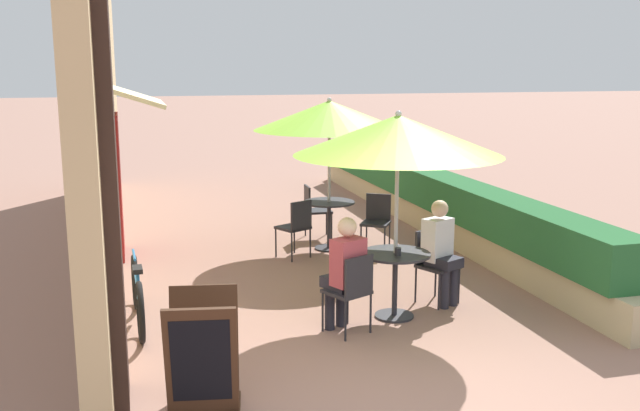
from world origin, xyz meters
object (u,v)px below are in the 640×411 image
(cafe_chair_mid_right, at_px, (296,224))
(bicycle_leaning, at_px, (138,295))
(coffee_cup_near, at_px, (398,252))
(patio_umbrella_mid, at_px, (329,115))
(cafe_chair_mid_back, at_px, (377,218))
(menu_board, at_px, (203,353))
(patio_umbrella_near, at_px, (398,135))
(cafe_chair_mid_left, at_px, (314,207))
(seated_patron_near_left, at_px, (441,248))
(cafe_chair_near_left, at_px, (433,260))
(seated_patron_near_right, at_px, (345,269))
(patio_table_mid, at_px, (329,214))
(patio_table_near, at_px, (395,270))
(cafe_chair_near_right, at_px, (352,287))

(cafe_chair_mid_right, height_order, bicycle_leaning, cafe_chair_mid_right)
(coffee_cup_near, distance_m, patio_umbrella_mid, 3.45)
(cafe_chair_mid_back, bearing_deg, menu_board, 87.21)
(patio_umbrella_near, bearing_deg, cafe_chair_mid_left, 89.14)
(patio_umbrella_mid, height_order, bicycle_leaning, patio_umbrella_mid)
(cafe_chair_mid_left, bearing_deg, patio_umbrella_mid, 5.97)
(seated_patron_near_left, distance_m, bicycle_leaning, 3.49)
(cafe_chair_near_left, bearing_deg, seated_patron_near_right, 1.61)
(bicycle_leaning, bearing_deg, seated_patron_near_right, -22.09)
(patio_table_mid, bearing_deg, cafe_chair_mid_left, 93.90)
(bicycle_leaning, height_order, menu_board, menu_board)
(patio_umbrella_mid, bearing_deg, cafe_chair_mid_right, -146.10)
(patio_table_mid, xyz_separation_m, cafe_chair_mid_left, (-0.05, 0.73, -0.03))
(cafe_chair_mid_left, xyz_separation_m, menu_board, (-2.36, -5.47, -0.04))
(cafe_chair_near_left, distance_m, coffee_cup_near, 0.86)
(cafe_chair_mid_back, bearing_deg, patio_table_near, 106.58)
(coffee_cup_near, distance_m, patio_table_mid, 3.22)
(cafe_chair_mid_right, relative_size, cafe_chair_mid_back, 1.00)
(patio_umbrella_mid, distance_m, cafe_chair_mid_back, 1.70)
(cafe_chair_mid_left, height_order, cafe_chair_mid_back, same)
(patio_table_near, distance_m, menu_board, 2.83)
(patio_umbrella_mid, bearing_deg, seated_patron_near_left, -78.58)
(menu_board, bearing_deg, cafe_chair_mid_right, 76.92)
(cafe_chair_near_left, height_order, coffee_cup_near, cafe_chair_near_left)
(cafe_chair_mid_right, bearing_deg, bicycle_leaning, -164.14)
(patio_umbrella_mid, relative_size, menu_board, 2.38)
(patio_table_near, xyz_separation_m, patio_umbrella_mid, (0.11, 3.10, 1.51))
(cafe_chair_near_right, relative_size, patio_table_mid, 1.11)
(coffee_cup_near, height_order, patio_table_mid, coffee_cup_near)
(bicycle_leaning, bearing_deg, cafe_chair_near_left, -3.86)
(seated_patron_near_left, xyz_separation_m, cafe_chair_mid_right, (-1.18, 2.41, -0.17))
(seated_patron_near_right, height_order, coffee_cup_near, seated_patron_near_right)
(patio_table_mid, height_order, menu_board, menu_board)
(patio_table_near, distance_m, patio_umbrella_near, 1.51)
(seated_patron_near_left, relative_size, cafe_chair_near_right, 1.44)
(seated_patron_near_left, bearing_deg, bicycle_leaning, -28.78)
(cafe_chair_near_left, xyz_separation_m, patio_table_mid, (-0.52, 2.71, 0.03))
(seated_patron_near_left, height_order, menu_board, seated_patron_near_left)
(cafe_chair_near_right, height_order, cafe_chair_mid_back, same)
(patio_table_mid, bearing_deg, seated_patron_near_right, -103.07)
(coffee_cup_near, relative_size, patio_umbrella_mid, 0.04)
(cafe_chair_near_right, relative_size, coffee_cup_near, 9.67)
(coffee_cup_near, relative_size, patio_table_mid, 0.11)
(menu_board, bearing_deg, seated_patron_near_right, 49.34)
(patio_umbrella_near, height_order, seated_patron_near_left, patio_umbrella_near)
(menu_board, bearing_deg, cafe_chair_mid_left, 76.17)
(patio_table_mid, bearing_deg, cafe_chair_near_right, -101.95)
(cafe_chair_near_left, bearing_deg, patio_table_mid, -104.43)
(coffee_cup_near, relative_size, cafe_chair_mid_back, 0.10)
(patio_table_mid, height_order, cafe_chair_mid_back, cafe_chair_mid_back)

